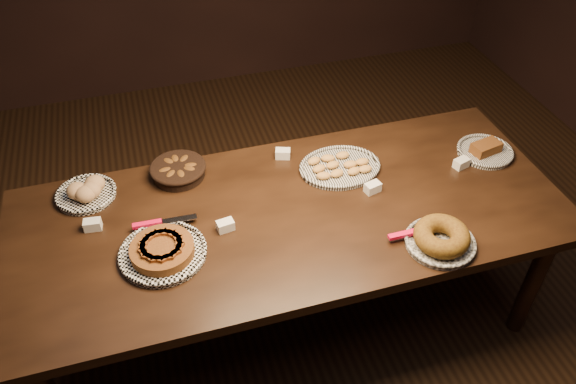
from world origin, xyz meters
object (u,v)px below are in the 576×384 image
object	(u,v)px
buffet_table	(291,224)
apple_tart_plate	(162,251)
madeleine_platter	(340,167)
bundt_cake_plate	(441,238)

from	to	relation	value
buffet_table	apple_tart_plate	size ratio (longest dim) A/B	6.78
buffet_table	apple_tart_plate	distance (m)	0.58
madeleine_platter	buffet_table	bearing A→B (deg)	-152.45
buffet_table	madeleine_platter	world-z (taller)	madeleine_platter
bundt_cake_plate	madeleine_platter	bearing A→B (deg)	130.51
buffet_table	madeleine_platter	distance (m)	0.38
madeleine_platter	apple_tart_plate	bearing A→B (deg)	-167.85
buffet_table	apple_tart_plate	xyz separation A→B (m)	(-0.56, -0.09, 0.10)
apple_tart_plate	madeleine_platter	xyz separation A→B (m)	(0.86, 0.30, -0.01)
apple_tart_plate	madeleine_platter	distance (m)	0.91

